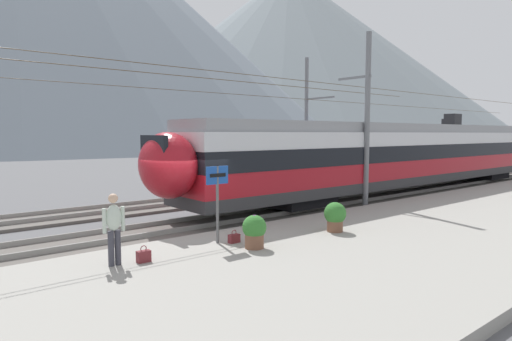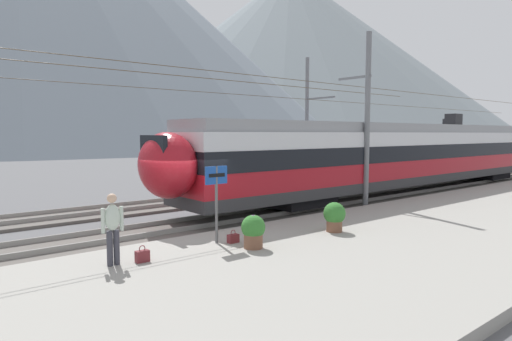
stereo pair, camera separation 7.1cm
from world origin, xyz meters
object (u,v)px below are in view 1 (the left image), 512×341
catenary_mast_mid (365,118)px  potted_plant_platform_edge (335,215)px  handbag_near_sign (234,238)px  potted_plant_by_shelter (254,230)px  train_far_track (422,148)px  train_near_platform (407,154)px  passenger_walking (114,225)px  catenary_mast_far_side (308,119)px  platform_sign (217,187)px  handbag_beside_passenger (144,256)px

catenary_mast_mid → potted_plant_platform_edge: bearing=-151.2°
handbag_near_sign → potted_plant_by_shelter: potted_plant_by_shelter is taller
train_far_track → handbag_near_sign: bearing=-161.2°
train_near_platform → passenger_walking: bearing=-169.2°
catenary_mast_far_side → handbag_near_sign: (-13.67, -10.31, -3.87)m
train_far_track → catenary_mast_far_side: 11.07m
passenger_walking → handbag_near_sign: size_ratio=4.60×
platform_sign → handbag_near_sign: bearing=-35.7°
passenger_walking → potted_plant_by_shelter: 3.62m
catenary_mast_far_side → potted_plant_platform_edge: (-10.38, -11.18, -3.47)m
platform_sign → handbag_beside_passenger: bearing=-171.0°
platform_sign → handbag_near_sign: (0.37, -0.27, -1.47)m
potted_plant_platform_edge → handbag_beside_passenger: bearing=172.8°
train_far_track → catenary_mast_mid: catenary_mast_mid is taller
train_near_platform → potted_plant_platform_edge: 11.99m
train_near_platform → handbag_near_sign: size_ratio=83.47×
train_near_platform → potted_plant_by_shelter: size_ratio=34.19×
platform_sign → potted_plant_by_shelter: bearing=-66.8°
train_far_track → train_near_platform: bearing=-154.3°
potted_plant_by_shelter → catenary_mast_mid: bearing=18.6°
handbag_beside_passenger → potted_plant_platform_edge: 6.12m
train_far_track → potted_plant_platform_edge: size_ratio=25.70×
handbag_near_sign → potted_plant_platform_edge: potted_plant_platform_edge is taller
train_near_platform → platform_sign: size_ratio=14.17×
catenary_mast_mid → potted_plant_by_shelter: 9.68m
catenary_mast_mid → catenary_mast_far_side: bearing=58.9°
catenary_mast_mid → passenger_walking: 12.61m
catenary_mast_mid → catenary_mast_far_side: size_ratio=1.00×
train_near_platform → train_far_track: (9.98, 4.81, -0.01)m
train_near_platform → handbag_beside_passenger: 17.61m
train_near_platform → catenary_mast_mid: 6.09m
train_near_platform → catenary_mast_mid: (-5.65, -1.35, 1.80)m
potted_plant_platform_edge → potted_plant_by_shelter: 3.20m
train_far_track → catenary_mast_far_side: size_ratio=0.48×
train_near_platform → catenary_mast_mid: size_ratio=0.62×
catenary_mast_far_side → catenary_mast_mid: bearing=-121.1°
platform_sign → handbag_beside_passenger: size_ratio=5.33×
handbag_beside_passenger → handbag_near_sign: (2.77, 0.11, -0.02)m
train_far_track → handbag_beside_passenger: train_far_track is taller
passenger_walking → handbag_near_sign: passenger_walking is taller
platform_sign → catenary_mast_far_side: bearing=35.6°
platform_sign → potted_plant_by_shelter: 1.60m
handbag_near_sign → potted_plant_platform_edge: bearing=-14.9°
train_near_platform → potted_plant_by_shelter: (-14.29, -4.27, -1.45)m
train_near_platform → potted_plant_platform_edge: size_ratio=33.15×
platform_sign → potted_plant_platform_edge: bearing=-17.3°
train_near_platform → catenary_mast_far_side: catenary_mast_far_side is taller
catenary_mast_far_side → handbag_beside_passenger: 19.84m
passenger_walking → potted_plant_platform_edge: 6.77m
catenary_mast_far_side → handbag_near_sign: 17.55m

